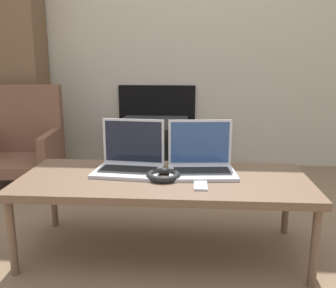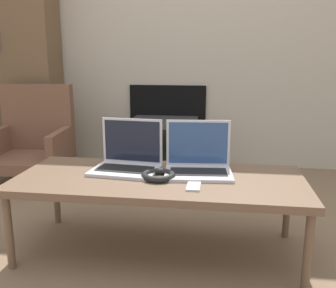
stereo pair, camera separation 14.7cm
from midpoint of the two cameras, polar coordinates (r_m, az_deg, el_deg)
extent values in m
cube|color=#B7AD99|center=(3.39, 0.35, 18.81)|extent=(7.00, 0.06, 2.60)
cube|color=black|center=(3.40, -2.91, 2.87)|extent=(0.68, 0.03, 0.72)
cube|color=brown|center=(1.82, -2.97, -5.62)|extent=(1.39, 0.58, 0.04)
cylinder|color=brown|center=(1.87, -24.84, -12.89)|extent=(0.04, 0.04, 0.36)
cylinder|color=brown|center=(1.71, 19.12, -14.78)|extent=(0.04, 0.04, 0.36)
cylinder|color=brown|center=(2.28, -18.83, -7.64)|extent=(0.04, 0.04, 0.36)
cylinder|color=brown|center=(2.16, 15.69, -8.63)|extent=(0.04, 0.04, 0.36)
cube|color=silver|center=(1.90, -8.35, -4.15)|extent=(0.35, 0.28, 0.02)
cube|color=black|center=(1.89, -8.36, -3.89)|extent=(0.29, 0.16, 0.00)
cube|color=silver|center=(1.97, -7.42, 0.38)|extent=(0.33, 0.04, 0.24)
cube|color=black|center=(1.97, -7.44, 0.35)|extent=(0.30, 0.03, 0.21)
cube|color=silver|center=(1.86, 2.93, -4.43)|extent=(0.35, 0.27, 0.02)
cube|color=black|center=(1.85, 2.94, -4.16)|extent=(0.29, 0.16, 0.00)
cube|color=silver|center=(1.94, 2.74, 0.23)|extent=(0.33, 0.04, 0.24)
cube|color=#2D4C7F|center=(1.93, 2.73, 0.20)|extent=(0.30, 0.03, 0.21)
torus|color=black|center=(1.79, -3.23, -4.85)|extent=(0.16, 0.16, 0.03)
cube|color=silver|center=(1.69, 2.50, -6.27)|extent=(0.06, 0.14, 0.01)
cube|color=#383838|center=(3.21, -3.36, -0.20)|extent=(0.56, 0.43, 0.45)
cube|color=black|center=(3.00, -3.89, -1.16)|extent=(0.46, 0.01, 0.35)
cube|color=brown|center=(3.10, -23.07, -2.70)|extent=(0.63, 0.64, 0.08)
cube|color=brown|center=(3.26, -22.04, 3.65)|extent=(0.58, 0.16, 0.53)
cube|color=brown|center=(2.98, -18.72, -0.15)|extent=(0.11, 0.53, 0.20)
cylinder|color=#4C3828|center=(2.82, -20.77, -6.28)|extent=(0.04, 0.04, 0.13)
cylinder|color=#4C3828|center=(3.44, -24.63, -3.20)|extent=(0.04, 0.04, 0.13)
cylinder|color=#4C3828|center=(3.24, -17.26, -3.52)|extent=(0.04, 0.04, 0.13)
cube|color=brown|center=(3.59, -24.69, 11.23)|extent=(0.66, 0.30, 1.84)
camera|label=1|loc=(0.07, -92.02, -0.47)|focal=40.00mm
camera|label=2|loc=(0.07, 87.98, 0.47)|focal=40.00mm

